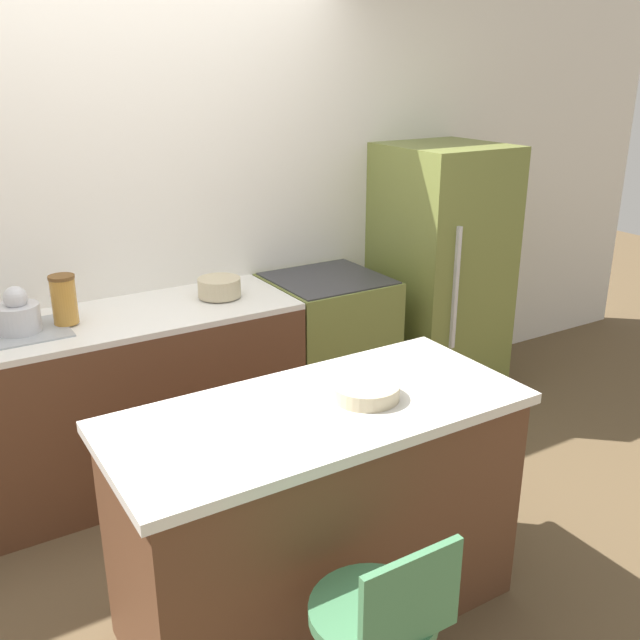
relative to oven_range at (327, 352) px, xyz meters
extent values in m
plane|color=brown|center=(-1.02, -0.33, -0.46)|extent=(14.00, 14.00, 0.00)
cube|color=white|center=(-1.02, 0.34, 0.84)|extent=(8.00, 0.06, 2.60)
cube|color=brown|center=(-1.31, 0.00, -0.02)|extent=(1.97, 0.62, 0.87)
cube|color=white|center=(-1.31, 0.00, 0.43)|extent=(1.97, 0.62, 0.03)
cube|color=#9EA3A8|center=(-1.66, 0.00, 0.45)|extent=(0.44, 0.34, 0.01)
cube|color=brown|center=(-0.87, -1.33, -0.02)|extent=(1.47, 0.64, 0.86)
cube|color=white|center=(-0.87, -1.33, 0.43)|extent=(1.53, 0.68, 0.04)
cube|color=olive|center=(0.00, 0.00, 0.00)|extent=(0.64, 0.62, 0.90)
cube|color=black|center=(0.00, -0.32, -0.14)|extent=(0.45, 0.01, 0.32)
cube|color=#333338|center=(0.00, 0.00, 0.45)|extent=(0.61, 0.59, 0.01)
cube|color=olive|center=(0.81, -0.03, 0.35)|extent=(0.67, 0.68, 1.61)
cube|color=silver|center=(0.63, -0.38, 0.39)|extent=(0.02, 0.02, 0.72)
cylinder|color=#478456|center=(-1.05, -1.92, 0.08)|extent=(0.39, 0.39, 0.04)
cube|color=#478456|center=(-1.05, -2.09, 0.24)|extent=(0.33, 0.02, 0.29)
cylinder|color=silver|center=(-1.64, 0.01, 0.52)|extent=(0.19, 0.19, 0.13)
sphere|color=silver|center=(-1.64, 0.01, 0.62)|extent=(0.11, 0.11, 0.11)
cylinder|color=#C1B28E|center=(-0.66, 0.01, 0.51)|extent=(0.22, 0.22, 0.10)
cylinder|color=#B77F33|center=(-1.43, 0.01, 0.56)|extent=(0.11, 0.11, 0.21)
cylinder|color=brown|center=(-1.43, 0.01, 0.68)|extent=(0.12, 0.12, 0.02)
cylinder|color=#C1B28E|center=(-0.69, -1.35, 0.48)|extent=(0.25, 0.25, 0.06)
camera|label=1|loc=(-2.06, -3.27, 1.61)|focal=40.00mm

